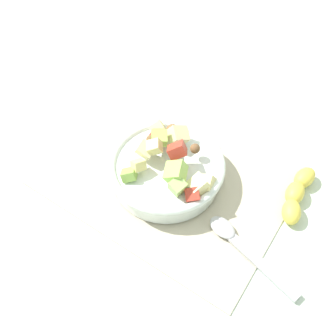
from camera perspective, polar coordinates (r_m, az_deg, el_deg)
The scene contains 5 objects.
ground_plane at distance 0.83m, azimuth 0.12°, elevation -1.26°, with size 2.40×2.40×0.00m, color silver.
placemat at distance 0.83m, azimuth 0.12°, elevation -1.14°, with size 0.49×0.37×0.01m, color #BCB299.
salad_bowl at distance 0.79m, azimuth 0.05°, elevation -0.14°, with size 0.24×0.24×0.11m.
serving_spoon at distance 0.75m, azimuth 10.13°, elevation -10.57°, with size 0.20×0.08×0.01m.
banana_whole at distance 0.82m, azimuth 18.18°, elevation -3.56°, with size 0.06×0.15×0.04m.
Camera 1 is at (-0.27, 0.41, 0.67)m, focal length 42.13 mm.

